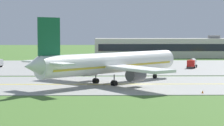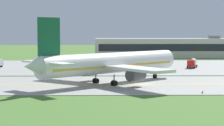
% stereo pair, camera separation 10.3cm
% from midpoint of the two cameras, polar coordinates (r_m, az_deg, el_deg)
% --- Properties ---
extents(ground_plane, '(500.00, 500.00, 0.00)m').
position_cam_midpoint_polar(ground_plane, '(81.39, 4.06, -2.96)').
color(ground_plane, '#47702D').
extents(taxiway_strip, '(240.00, 28.00, 0.10)m').
position_cam_midpoint_polar(taxiway_strip, '(81.38, 4.06, -2.93)').
color(taxiway_strip, gray).
rests_on(taxiway_strip, ground).
extents(apron_pad, '(140.00, 52.00, 0.10)m').
position_cam_midpoint_polar(apron_pad, '(124.04, 6.96, -0.48)').
color(apron_pad, gray).
rests_on(apron_pad, ground).
extents(taxiway_centreline, '(220.00, 0.60, 0.01)m').
position_cam_midpoint_polar(taxiway_centreline, '(81.38, 4.06, -2.89)').
color(taxiway_centreline, yellow).
rests_on(taxiway_centreline, taxiway_strip).
extents(airplane_lead, '(31.86, 30.56, 12.70)m').
position_cam_midpoint_polar(airplane_lead, '(81.39, -0.26, -0.03)').
color(airplane_lead, white).
rests_on(airplane_lead, ground).
extents(service_truck_baggage, '(3.96, 6.34, 2.65)m').
position_cam_midpoint_polar(service_truck_baggage, '(120.03, 10.86, 0.03)').
color(service_truck_baggage, red).
rests_on(service_truck_baggage, ground).
extents(service_truck_pushback, '(3.50, 6.32, 2.60)m').
position_cam_midpoint_polar(service_truck_pushback, '(138.09, -2.25, 0.65)').
color(service_truck_pushback, red).
rests_on(service_truck_pushback, ground).
extents(terminal_building, '(67.72, 10.90, 8.88)m').
position_cam_midpoint_polar(terminal_building, '(168.42, 9.27, 2.04)').
color(terminal_building, beige).
rests_on(terminal_building, ground).
extents(traffic_cone_near_edge, '(0.44, 0.44, 0.60)m').
position_cam_midpoint_polar(traffic_cone_near_edge, '(70.70, 12.24, -3.90)').
color(traffic_cone_near_edge, orange).
rests_on(traffic_cone_near_edge, ground).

